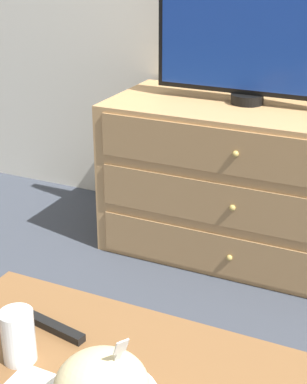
# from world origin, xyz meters

# --- Properties ---
(ground_plane) EXTENTS (12.00, 12.00, 0.00)m
(ground_plane) POSITION_xyz_m (0.00, 0.00, 0.00)
(ground_plane) COLOR #383D47
(dresser) EXTENTS (1.18, 0.53, 0.63)m
(dresser) POSITION_xyz_m (-0.08, -0.29, 0.32)
(dresser) COLOR tan
(dresser) RESTS_ON ground_plane
(tv) EXTENTS (0.75, 0.13, 0.56)m
(tv) POSITION_xyz_m (-0.14, -0.25, 0.92)
(tv) COLOR black
(tv) RESTS_ON dresser
(drink_cup) EXTENTS (0.07, 0.07, 0.12)m
(drink_cup) POSITION_xyz_m (-0.18, -1.68, 0.48)
(drink_cup) COLOR #9E6638
(drink_cup) RESTS_ON coffee_table
(remote_control) EXTENTS (0.17, 0.05, 0.02)m
(remote_control) POSITION_xyz_m (-0.17, -1.57, 0.44)
(remote_control) COLOR black
(remote_control) RESTS_ON coffee_table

